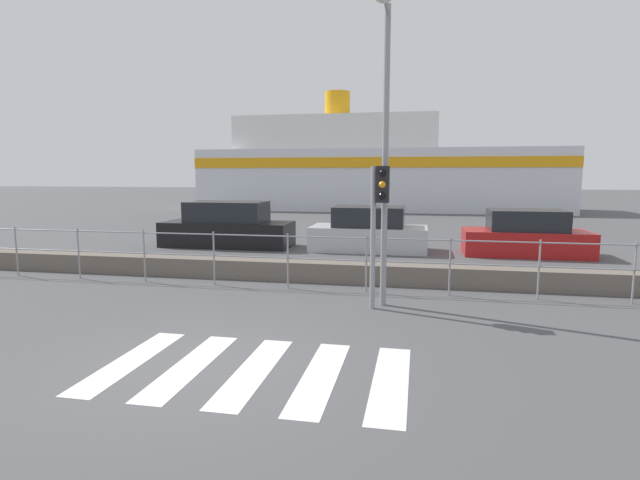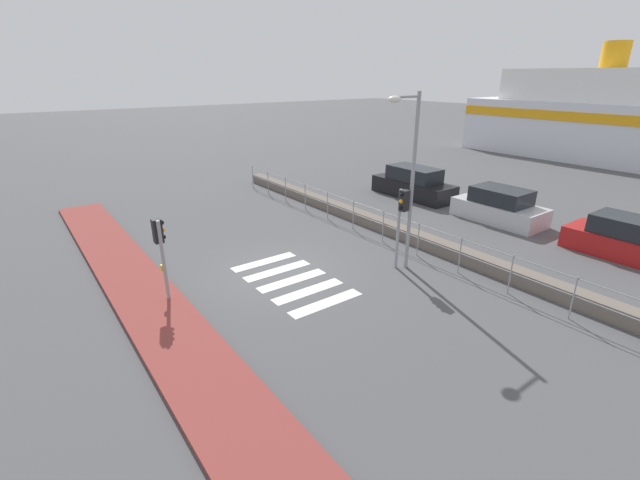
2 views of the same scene
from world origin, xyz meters
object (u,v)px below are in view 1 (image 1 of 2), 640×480
Objects in this scene: traffic_light_far at (379,205)px; ferry_boat at (370,170)px; parked_car_red at (526,236)px; streetlamp at (385,120)px; parked_car_black at (227,227)px; parked_car_silver at (369,232)px.

traffic_light_far is 0.11× the size of ferry_boat.
traffic_light_far is 0.71× the size of parked_car_red.
ferry_boat is 6.56× the size of parked_car_red.
parked_car_red is at bearing -70.57° from ferry_boat.
streetlamp reaches higher than traffic_light_far.
ferry_boat is 20.72m from parked_car_red.
parked_car_silver is at bearing 0.00° from parked_car_black.
parked_car_black is 10.05m from parked_car_red.
traffic_light_far is 0.59× the size of parked_car_black.
streetlamp is 26.85m from ferry_boat.
traffic_light_far is at bearing -119.30° from parked_car_red.
parked_car_black is (-5.95, 7.30, -1.33)m from traffic_light_far.
ferry_boat reaches higher than traffic_light_far.
traffic_light_far reaches higher than parked_car_black.
parked_car_silver is at bearing 97.71° from streetlamp.
traffic_light_far reaches higher than parked_car_silver.
traffic_light_far is 9.51m from parked_car_black.
ferry_boat is at bearing 80.66° from parked_car_black.
ferry_boat is at bearing 95.88° from traffic_light_far.
parked_car_red is (4.02, 7.25, -2.95)m from streetlamp.
parked_car_silver is 1.01× the size of parked_car_red.
parked_car_black is at bearing -99.34° from ferry_boat.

